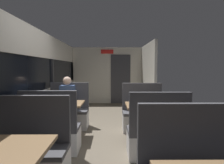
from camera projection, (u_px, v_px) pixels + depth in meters
The scene contains 12 objects.
ground_plane at pixel (104, 141), 3.93m from camera, with size 3.30×9.20×0.02m, color #665B4C.
carriage_window_panel_left at pixel (30, 86), 3.84m from camera, with size 0.09×8.48×2.30m.
carriage_end_bulkhead at pixel (109, 76), 8.03m from camera, with size 2.90×0.11×2.30m.
carriage_aisle_panel_right at pixel (148, 77), 6.85m from camera, with size 0.08×2.40×2.30m, color beige.
bench_near_window_facing_entry at pixel (31, 156), 2.51m from camera, with size 0.95×0.50×1.10m.
dining_table_mid_window at pixel (61, 108), 4.06m from camera, with size 0.90×0.70×0.74m.
bench_mid_window_facing_end at pixel (51, 134), 3.38m from camera, with size 0.95×0.50×1.10m.
bench_mid_window_facing_entry at pixel (69, 114), 4.78m from camera, with size 0.95×0.50×1.10m.
dining_table_rear_aisle at pixel (149, 110), 3.87m from camera, with size 0.90×0.70×0.74m.
bench_rear_aisle_facing_end at pixel (157, 137), 3.20m from camera, with size 0.95×0.50×1.10m.
bench_rear_aisle_facing_entry at pixel (143, 116), 4.59m from camera, with size 0.95×0.50×1.10m.
seated_passenger at pixel (68, 106), 4.69m from camera, with size 0.47×0.55×1.26m.
Camera 1 is at (0.13, -3.83, 1.47)m, focal length 31.21 mm.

